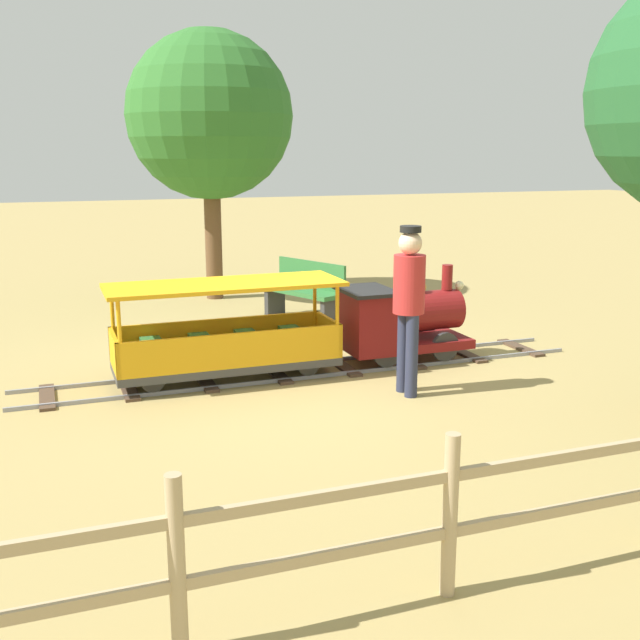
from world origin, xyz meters
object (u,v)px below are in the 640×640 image
(locomotive, at_px, (398,320))
(passenger_car, at_px, (226,340))
(conductor_person, at_px, (409,297))
(oak_tree_near, at_px, (210,116))
(park_bench, at_px, (304,291))

(locomotive, distance_m, passenger_car, 1.93)
(conductor_person, xyz_separation_m, oak_tree_near, (-5.44, -0.67, 1.85))
(locomotive, height_order, conductor_person, conductor_person)
(park_bench, height_order, oak_tree_near, oak_tree_near)
(conductor_person, xyz_separation_m, park_bench, (-3.37, 0.13, -0.54))
(passenger_car, height_order, conductor_person, conductor_person)
(locomotive, xyz_separation_m, park_bench, (-2.33, -0.28, -0.07))
(passenger_car, bearing_deg, conductor_person, 55.42)
(oak_tree_near, bearing_deg, conductor_person, 6.99)
(passenger_car, distance_m, oak_tree_near, 5.07)
(conductor_person, height_order, park_bench, conductor_person)
(locomotive, relative_size, conductor_person, 0.89)
(conductor_person, relative_size, oak_tree_near, 0.40)
(oak_tree_near, bearing_deg, park_bench, 21.10)
(conductor_person, bearing_deg, oak_tree_near, -173.01)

